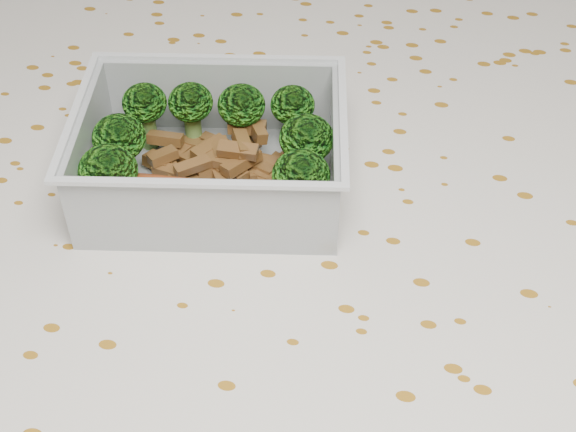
# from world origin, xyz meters

# --- Properties ---
(dining_table) EXTENTS (1.40, 0.90, 0.75)m
(dining_table) POSITION_xyz_m (0.00, 0.00, 0.67)
(dining_table) COLOR brown
(dining_table) RESTS_ON ground
(tablecloth) EXTENTS (1.46, 0.96, 0.19)m
(tablecloth) POSITION_xyz_m (0.00, 0.00, 0.72)
(tablecloth) COLOR silver
(tablecloth) RESTS_ON dining_table
(lunch_container) EXTENTS (0.18, 0.15, 0.06)m
(lunch_container) POSITION_xyz_m (-0.05, 0.05, 0.78)
(lunch_container) COLOR #B8BFC3
(lunch_container) RESTS_ON tablecloth
(broccoli_florets) EXTENTS (0.15, 0.11, 0.05)m
(broccoli_florets) POSITION_xyz_m (-0.05, 0.05, 0.79)
(broccoli_florets) COLOR #608C3F
(broccoli_florets) RESTS_ON lunch_container
(meat_pile) EXTENTS (0.09, 0.06, 0.03)m
(meat_pile) POSITION_xyz_m (-0.05, 0.06, 0.77)
(meat_pile) COLOR brown
(meat_pile) RESTS_ON lunch_container
(sausage) EXTENTS (0.14, 0.03, 0.02)m
(sausage) POSITION_xyz_m (-0.04, 0.02, 0.78)
(sausage) COLOR #D25525
(sausage) RESTS_ON lunch_container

